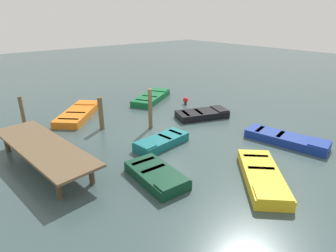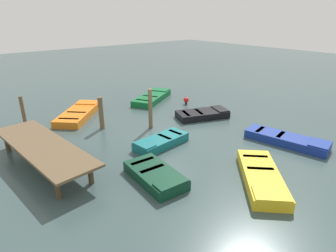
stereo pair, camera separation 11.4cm
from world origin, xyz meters
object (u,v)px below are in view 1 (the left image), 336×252
object	(u,v)px
rowboat_yellow	(262,176)
mooring_piling_near_right	(150,109)
rowboat_teal	(161,142)
marker_buoy	(186,100)
mooring_piling_mid_left	(22,110)
dock_segment	(43,147)
rowboat_green	(152,97)
mooring_piling_mid_right	(101,113)
rowboat_dark_green	(156,175)
rowboat_black	(202,114)
rowboat_orange	(78,113)
rowboat_blue	(287,139)

from	to	relation	value
rowboat_yellow	mooring_piling_near_right	bearing A→B (deg)	-134.87
rowboat_teal	marker_buoy	bearing A→B (deg)	-149.12
mooring_piling_mid_left	dock_segment	bearing A→B (deg)	173.33
rowboat_green	mooring_piling_near_right	size ratio (longest dim) A/B	1.86
marker_buoy	rowboat_teal	bearing A→B (deg)	126.82
mooring_piling_mid_right	mooring_piling_mid_left	distance (m)	4.73
rowboat_green	rowboat_dark_green	size ratio (longest dim) A/B	1.51
rowboat_teal	rowboat_dark_green	size ratio (longest dim) A/B	1.04
rowboat_black	mooring_piling_mid_right	bearing A→B (deg)	178.40
rowboat_black	marker_buoy	size ratio (longest dim) A/B	6.92
rowboat_orange	rowboat_teal	xyz separation A→B (m)	(-6.37, -1.33, 0.00)
rowboat_blue	rowboat_green	bearing A→B (deg)	172.26
mooring_piling_near_right	dock_segment	bearing A→B (deg)	95.02
dock_segment	rowboat_yellow	xyz separation A→B (m)	(-6.38, -5.79, -0.63)
rowboat_yellow	rowboat_dark_green	xyz separation A→B (m)	(2.61, 2.96, 0.00)
rowboat_blue	mooring_piling_mid_left	size ratio (longest dim) A/B	2.49
dock_segment	marker_buoy	xyz separation A→B (m)	(2.47, -10.24, -0.56)
mooring_piling_mid_left	rowboat_blue	bearing A→B (deg)	-141.01
marker_buoy	mooring_piling_near_right	bearing A→B (deg)	113.67
rowboat_dark_green	mooring_piling_mid_right	world-z (taller)	mooring_piling_mid_right
marker_buoy	dock_segment	bearing A→B (deg)	103.56
rowboat_dark_green	mooring_piling_near_right	bearing A→B (deg)	149.82
mooring_piling_mid_right	rowboat_blue	bearing A→B (deg)	-141.36
rowboat_yellow	rowboat_green	bearing A→B (deg)	-151.17
rowboat_teal	rowboat_dark_green	bearing A→B (deg)	41.68
rowboat_blue	rowboat_green	world-z (taller)	same
rowboat_teal	rowboat_yellow	world-z (taller)	same
mooring_piling_mid_right	mooring_piling_mid_left	world-z (taller)	mooring_piling_mid_right
rowboat_teal	mooring_piling_near_right	distance (m)	2.45
mooring_piling_mid_right	rowboat_black	bearing A→B (deg)	-112.71
rowboat_black	rowboat_yellow	world-z (taller)	same
rowboat_orange	mooring_piling_near_right	distance (m)	4.92
rowboat_dark_green	marker_buoy	distance (m)	9.69
marker_buoy	rowboat_yellow	bearing A→B (deg)	153.32
rowboat_black	rowboat_teal	distance (m)	4.57
dock_segment	rowboat_green	bearing A→B (deg)	-68.32
rowboat_teal	mooring_piling_mid_right	distance (m)	3.95
rowboat_black	marker_buoy	bearing A→B (deg)	88.67
mooring_piling_mid_left	rowboat_black	bearing A→B (deg)	-124.93
rowboat_black	rowboat_teal	bearing A→B (deg)	-140.50
rowboat_blue	rowboat_dark_green	xyz separation A→B (m)	(1.49, 6.79, 0.00)
rowboat_teal	rowboat_green	xyz separation A→B (m)	(6.27, -4.15, -0.00)
marker_buoy	rowboat_dark_green	bearing A→B (deg)	130.10
rowboat_teal	marker_buoy	distance (m)	6.76
rowboat_yellow	rowboat_dark_green	distance (m)	3.95
rowboat_blue	marker_buoy	bearing A→B (deg)	163.96
rowboat_orange	mooring_piling_mid_left	bearing A→B (deg)	115.13
rowboat_yellow	rowboat_dark_green	world-z (taller)	same
rowboat_blue	rowboat_dark_green	bearing A→B (deg)	-113.82
rowboat_teal	mooring_piling_mid_right	xyz separation A→B (m)	(3.73, 1.13, 0.66)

